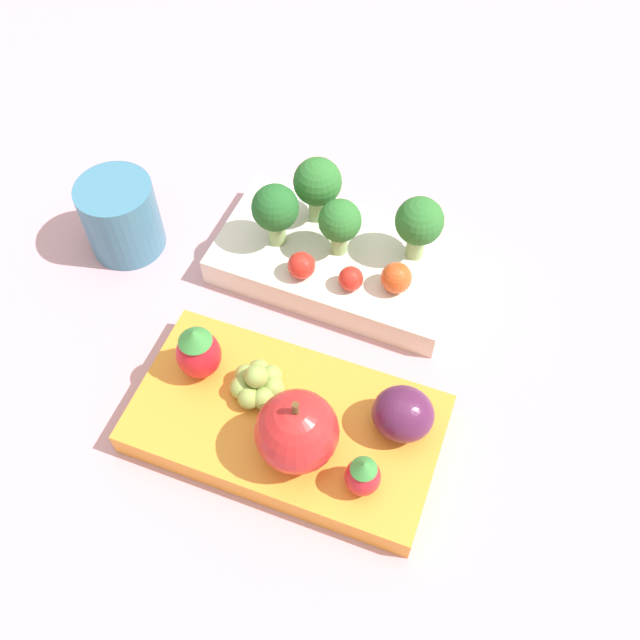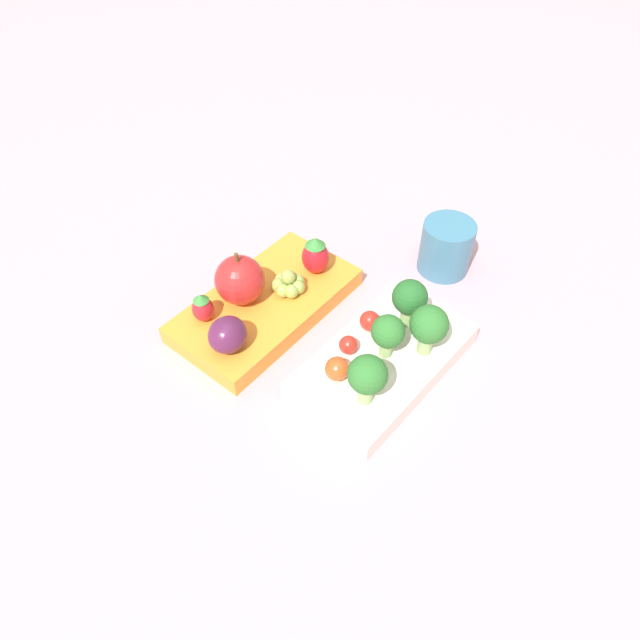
{
  "view_description": "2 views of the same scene",
  "coord_description": "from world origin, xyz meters",
  "px_view_note": "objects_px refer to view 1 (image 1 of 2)",
  "views": [
    {
      "loc": [
        0.09,
        -0.31,
        0.5
      ],
      "look_at": [
        0.0,
        -0.0,
        0.04
      ],
      "focal_mm": 40.0,
      "sensor_mm": 36.0,
      "label": 1
    },
    {
      "loc": [
        0.37,
        0.24,
        0.51
      ],
      "look_at": [
        0.0,
        -0.0,
        0.04
      ],
      "focal_mm": 32.0,
      "sensor_mm": 36.0,
      "label": 2
    }
  ],
  "objects_px": {
    "grape_cluster": "(257,384)",
    "cherry_tomato_2": "(396,278)",
    "cherry_tomato_1": "(351,279)",
    "strawberry_0": "(198,352)",
    "apple": "(297,432)",
    "drinking_cup": "(121,217)",
    "broccoli_floret_1": "(275,210)",
    "bento_box_fruit": "(292,425)",
    "broccoli_floret_0": "(345,223)",
    "broccoli_floret_3": "(318,184)",
    "broccoli_floret_2": "(419,223)",
    "strawberry_1": "(363,475)",
    "plum": "(403,414)",
    "cherry_tomato_0": "(301,265)",
    "bento_box_savoury": "(344,261)"
  },
  "relations": [
    {
      "from": "grape_cluster",
      "to": "cherry_tomato_2",
      "type": "bearing_deg",
      "value": 56.01
    },
    {
      "from": "cherry_tomato_1",
      "to": "strawberry_0",
      "type": "xyz_separation_m",
      "value": [
        -0.09,
        -0.1,
        0.01
      ]
    },
    {
      "from": "apple",
      "to": "drinking_cup",
      "type": "relative_size",
      "value": 0.99
    },
    {
      "from": "broccoli_floret_1",
      "to": "grape_cluster",
      "type": "xyz_separation_m",
      "value": [
        0.03,
        -0.15,
        -0.03
      ]
    },
    {
      "from": "grape_cluster",
      "to": "bento_box_fruit",
      "type": "bearing_deg",
      "value": -26.85
    },
    {
      "from": "apple",
      "to": "strawberry_0",
      "type": "height_order",
      "value": "apple"
    },
    {
      "from": "broccoli_floret_0",
      "to": "apple",
      "type": "xyz_separation_m",
      "value": [
        0.01,
        -0.19,
        -0.01
      ]
    },
    {
      "from": "broccoli_floret_0",
      "to": "apple",
      "type": "distance_m",
      "value": 0.19
    },
    {
      "from": "apple",
      "to": "broccoli_floret_3",
      "type": "bearing_deg",
      "value": 101.22
    },
    {
      "from": "broccoli_floret_2",
      "to": "broccoli_floret_3",
      "type": "xyz_separation_m",
      "value": [
        -0.09,
        0.02,
        0.0
      ]
    },
    {
      "from": "broccoli_floret_0",
      "to": "drinking_cup",
      "type": "relative_size",
      "value": 0.79
    },
    {
      "from": "strawberry_1",
      "to": "apple",
      "type": "bearing_deg",
      "value": 163.58
    },
    {
      "from": "plum",
      "to": "strawberry_0",
      "type": "bearing_deg",
      "value": 176.6
    },
    {
      "from": "cherry_tomato_2",
      "to": "cherry_tomato_1",
      "type": "bearing_deg",
      "value": -167.04
    },
    {
      "from": "plum",
      "to": "drinking_cup",
      "type": "xyz_separation_m",
      "value": [
        -0.28,
        0.13,
        -0.01
      ]
    },
    {
      "from": "broccoli_floret_1",
      "to": "cherry_tomato_0",
      "type": "relative_size",
      "value": 2.6
    },
    {
      "from": "broccoli_floret_2",
      "to": "strawberry_1",
      "type": "distance_m",
      "value": 0.22
    },
    {
      "from": "broccoli_floret_0",
      "to": "grape_cluster",
      "type": "relative_size",
      "value": 1.33
    },
    {
      "from": "drinking_cup",
      "to": "bento_box_savoury",
      "type": "bearing_deg",
      "value": 5.18
    },
    {
      "from": "bento_box_savoury",
      "to": "drinking_cup",
      "type": "relative_size",
      "value": 3.18
    },
    {
      "from": "bento_box_savoury",
      "to": "cherry_tomato_1",
      "type": "relative_size",
      "value": 10.73
    },
    {
      "from": "strawberry_1",
      "to": "grape_cluster",
      "type": "xyz_separation_m",
      "value": [
        -0.09,
        0.05,
        -0.01
      ]
    },
    {
      "from": "bento_box_savoury",
      "to": "broccoli_floret_3",
      "type": "distance_m",
      "value": 0.07
    },
    {
      "from": "broccoli_floret_3",
      "to": "plum",
      "type": "xyz_separation_m",
      "value": [
        0.11,
        -0.18,
        -0.02
      ]
    },
    {
      "from": "strawberry_0",
      "to": "apple",
      "type": "bearing_deg",
      "value": -27.18
    },
    {
      "from": "plum",
      "to": "cherry_tomato_1",
      "type": "bearing_deg",
      "value": 119.61
    },
    {
      "from": "bento_box_fruit",
      "to": "cherry_tomato_2",
      "type": "relative_size",
      "value": 9.26
    },
    {
      "from": "bento_box_savoury",
      "to": "drinking_cup",
      "type": "distance_m",
      "value": 0.2
    },
    {
      "from": "bento_box_savoury",
      "to": "broccoli_floret_3",
      "type": "xyz_separation_m",
      "value": [
        -0.03,
        0.03,
        0.05
      ]
    },
    {
      "from": "broccoli_floret_2",
      "to": "cherry_tomato_2",
      "type": "xyz_separation_m",
      "value": [
        -0.01,
        -0.04,
        -0.03
      ]
    },
    {
      "from": "bento_box_fruit",
      "to": "cherry_tomato_0",
      "type": "height_order",
      "value": "cherry_tomato_0"
    },
    {
      "from": "apple",
      "to": "broccoli_floret_1",
      "type": "bearing_deg",
      "value": 110.9
    },
    {
      "from": "cherry_tomato_2",
      "to": "apple",
      "type": "bearing_deg",
      "value": -103.76
    },
    {
      "from": "bento_box_fruit",
      "to": "broccoli_floret_3",
      "type": "bearing_deg",
      "value": 99.31
    },
    {
      "from": "bento_box_savoury",
      "to": "broccoli_floret_0",
      "type": "distance_m",
      "value": 0.05
    },
    {
      "from": "apple",
      "to": "grape_cluster",
      "type": "bearing_deg",
      "value": 137.33
    },
    {
      "from": "apple",
      "to": "plum",
      "type": "relative_size",
      "value": 1.54
    },
    {
      "from": "cherry_tomato_1",
      "to": "plum",
      "type": "distance_m",
      "value": 0.13
    },
    {
      "from": "broccoli_floret_0",
      "to": "strawberry_0",
      "type": "height_order",
      "value": "broccoli_floret_0"
    },
    {
      "from": "cherry_tomato_1",
      "to": "broccoli_floret_0",
      "type": "bearing_deg",
      "value": 111.44
    },
    {
      "from": "apple",
      "to": "grape_cluster",
      "type": "xyz_separation_m",
      "value": [
        -0.04,
        0.04,
        -0.02
      ]
    },
    {
      "from": "broccoli_floret_1",
      "to": "apple",
      "type": "height_order",
      "value": "apple"
    },
    {
      "from": "broccoli_floret_2",
      "to": "cherry_tomato_2",
      "type": "height_order",
      "value": "broccoli_floret_2"
    },
    {
      "from": "broccoli_floret_2",
      "to": "strawberry_0",
      "type": "distance_m",
      "value": 0.21
    },
    {
      "from": "apple",
      "to": "strawberry_1",
      "type": "distance_m",
      "value": 0.05
    },
    {
      "from": "strawberry_0",
      "to": "drinking_cup",
      "type": "distance_m",
      "value": 0.17
    },
    {
      "from": "bento_box_savoury",
      "to": "strawberry_0",
      "type": "xyz_separation_m",
      "value": [
        -0.08,
        -0.14,
        0.04
      ]
    },
    {
      "from": "cherry_tomato_2",
      "to": "strawberry_0",
      "type": "bearing_deg",
      "value": -138.66
    },
    {
      "from": "drinking_cup",
      "to": "grape_cluster",
      "type": "bearing_deg",
      "value": -37.87
    },
    {
      "from": "cherry_tomato_1",
      "to": "plum",
      "type": "bearing_deg",
      "value": -60.39
    }
  ]
}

